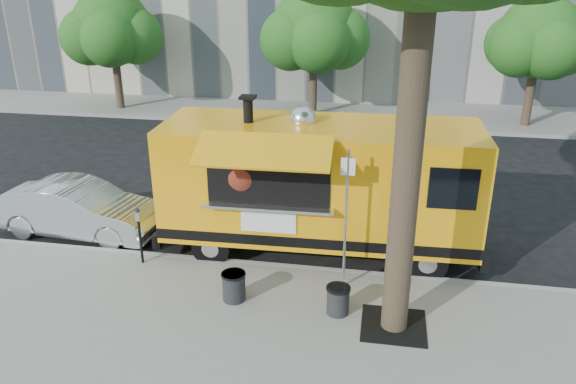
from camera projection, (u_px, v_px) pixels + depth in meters
The scene contains 14 objects.
ground at pixel (284, 251), 13.51m from camera, with size 120.00×120.00×0.00m, color black.
sidewalk at pixel (243, 354), 9.84m from camera, with size 60.00×6.00×0.15m, color gray.
curb at pixel (276, 267), 12.63m from camera, with size 60.00×0.14×0.16m, color #999993.
far_sidewalk at pixel (336, 112), 25.79m from camera, with size 60.00×5.00×0.15m, color gray.
tree_well at pixel (394, 325), 10.48m from camera, with size 1.20×1.20×0.02m, color black.
far_tree_a at pixel (112, 27), 24.89m from camera, with size 3.42×3.42×5.36m.
far_tree_b at pixel (314, 29), 23.79m from camera, with size 3.60×3.60×5.50m.
far_tree_c at pixel (539, 37), 22.12m from camera, with size 3.24×3.24×5.21m.
sign_post at pixel (346, 212), 11.15m from camera, with size 0.28×0.06×3.00m.
parking_meter at pixel (139, 229), 12.39m from camera, with size 0.11×0.11×1.33m.
food_truck at pixel (318, 184), 12.88m from camera, with size 7.51×3.60×3.69m.
sedan at pixel (79, 209), 14.12m from camera, with size 1.45×4.17×1.37m, color silver.
trash_bin_left at pixel (338, 299), 10.76m from camera, with size 0.47×0.47×0.57m.
trash_bin_right at pixel (234, 286), 11.19m from camera, with size 0.50×0.50×0.60m.
Camera 1 is at (2.16, -11.76, 6.44)m, focal length 35.00 mm.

